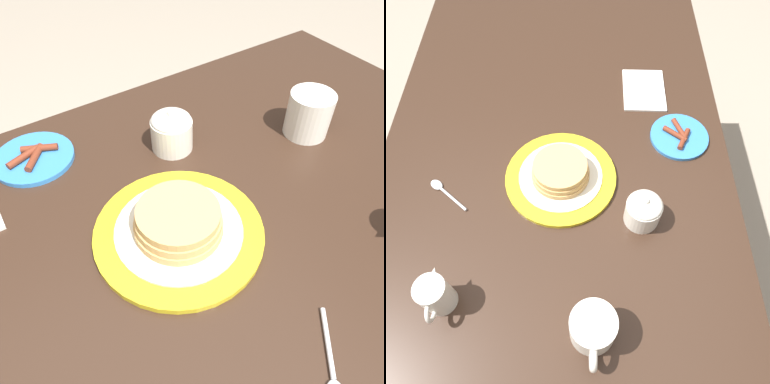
% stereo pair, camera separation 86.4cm
% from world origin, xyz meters
% --- Properties ---
extents(dining_table, '(1.60, 0.93, 0.78)m').
position_xyz_m(dining_table, '(0.00, 0.00, 0.67)').
color(dining_table, '#332116').
rests_on(dining_table, ground_plane).
extents(pancake_plate, '(0.28, 0.28, 0.06)m').
position_xyz_m(pancake_plate, '(0.05, 0.02, 0.80)').
color(pancake_plate, gold).
rests_on(pancake_plate, dining_table).
extents(side_plate_bacon, '(0.16, 0.16, 0.02)m').
position_xyz_m(side_plate_bacon, '(-0.09, 0.34, 0.78)').
color(side_plate_bacon, '#337AC6').
rests_on(side_plate_bacon, dining_table).
extents(coffee_mug, '(0.13, 0.09, 0.09)m').
position_xyz_m(coffee_mug, '(0.43, 0.10, 0.82)').
color(coffee_mug, silver).
rests_on(coffee_mug, dining_table).
extents(sugar_bowl, '(0.08, 0.08, 0.09)m').
position_xyz_m(sugar_bowl, '(0.16, 0.22, 0.82)').
color(sugar_bowl, silver).
rests_on(sugar_bowl, dining_table).
extents(spoon, '(0.10, 0.11, 0.01)m').
position_xyz_m(spoon, '(0.09, -0.28, 0.78)').
color(spoon, silver).
rests_on(spoon, dining_table).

